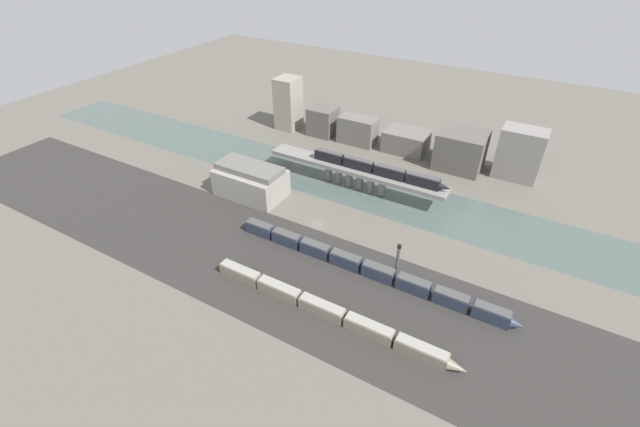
{
  "coord_description": "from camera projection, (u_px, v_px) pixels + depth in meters",
  "views": [
    {
      "loc": [
        56.96,
        -97.65,
        82.99
      ],
      "look_at": [
        0.0,
        1.58,
        3.15
      ],
      "focal_mm": 24.0,
      "sensor_mm": 36.0,
      "label": 1
    }
  ],
  "objects": [
    {
      "name": "ground_plane",
      "position": [
        318.0,
        224.0,
        140.19
      ],
      "size": [
        400.0,
        400.0,
        0.0
      ],
      "primitive_type": "plane",
      "color": "#666056"
    },
    {
      "name": "railbed_yard",
      "position": [
        276.0,
        266.0,
        123.12
      ],
      "size": [
        280.0,
        42.0,
        0.01
      ],
      "primitive_type": "cube",
      "color": "#33302D",
      "rests_on": "ground"
    },
    {
      "name": "river_water",
      "position": [
        354.0,
        186.0,
        159.51
      ],
      "size": [
        320.0,
        26.29,
        0.01
      ],
      "primitive_type": "cube",
      "color": "#4C5B56",
      "rests_on": "ground"
    },
    {
      "name": "bridge",
      "position": [
        355.0,
        172.0,
        156.01
      ],
      "size": [
        68.63,
        7.36,
        7.86
      ],
      "color": "gray",
      "rests_on": "ground"
    },
    {
      "name": "train_on_bridge",
      "position": [
        377.0,
        169.0,
        150.44
      ],
      "size": [
        51.26,
        2.61,
        3.97
      ],
      "color": "black",
      "rests_on": "bridge"
    },
    {
      "name": "train_yard_near",
      "position": [
        327.0,
        311.0,
        107.04
      ],
      "size": [
        68.76,
        3.01,
        3.56
      ],
      "color": "gray",
      "rests_on": "ground"
    },
    {
      "name": "train_yard_mid",
      "position": [
        365.0,
        268.0,
        119.74
      ],
      "size": [
        83.2,
        3.11,
        4.12
      ],
      "color": "#2D384C",
      "rests_on": "ground"
    },
    {
      "name": "warehouse_building",
      "position": [
        251.0,
        181.0,
        152.04
      ],
      "size": [
        24.15,
        14.73,
        11.69
      ],
      "color": "#9E998E",
      "rests_on": "ground"
    },
    {
      "name": "signal_tower",
      "position": [
        397.0,
        261.0,
        116.26
      ],
      "size": [
        1.0,
        0.87,
        11.57
      ],
      "color": "#4C4C51",
      "rests_on": "ground"
    },
    {
      "name": "city_block_far_left",
      "position": [
        288.0,
        103.0,
        197.42
      ],
      "size": [
        9.73,
        10.74,
        23.62
      ],
      "primitive_type": "cube",
      "color": "gray",
      "rests_on": "ground"
    },
    {
      "name": "city_block_left",
      "position": [
        323.0,
        121.0,
        194.46
      ],
      "size": [
        11.78,
        11.02,
        12.52
      ],
      "primitive_type": "cube",
      "color": "#605B56",
      "rests_on": "ground"
    },
    {
      "name": "city_block_center",
      "position": [
        358.0,
        130.0,
        187.0
      ],
      "size": [
        16.36,
        8.78,
        11.75
      ],
      "primitive_type": "cube",
      "color": "slate",
      "rests_on": "ground"
    },
    {
      "name": "city_block_right",
      "position": [
        406.0,
        141.0,
        181.43
      ],
      "size": [
        17.93,
        13.28,
        8.92
      ],
      "primitive_type": "cube",
      "color": "slate",
      "rests_on": "ground"
    },
    {
      "name": "city_block_far_right",
      "position": [
        461.0,
        151.0,
        167.59
      ],
      "size": [
        17.92,
        15.3,
        14.74
      ],
      "primitive_type": "cube",
      "color": "#605B56",
      "rests_on": "ground"
    },
    {
      "name": "city_block_tall",
      "position": [
        520.0,
        154.0,
        160.02
      ],
      "size": [
        15.77,
        10.13,
        19.6
      ],
      "primitive_type": "cube",
      "color": "gray",
      "rests_on": "ground"
    }
  ]
}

